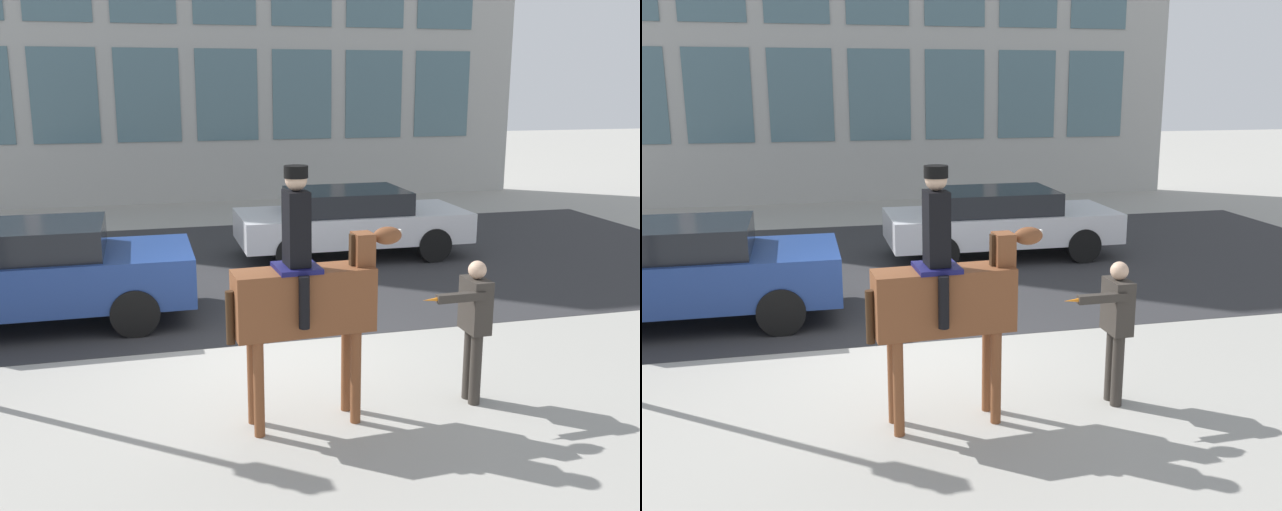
{
  "view_description": "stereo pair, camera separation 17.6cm",
  "coord_description": "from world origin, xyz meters",
  "views": [
    {
      "loc": [
        -1.5,
        -8.69,
        3.52
      ],
      "look_at": [
        0.41,
        -1.15,
        1.62
      ],
      "focal_mm": 40.0,
      "sensor_mm": 36.0,
      "label": 1
    },
    {
      "loc": [
        -1.33,
        -8.73,
        3.52
      ],
      "look_at": [
        0.41,
        -1.15,
        1.62
      ],
      "focal_mm": 40.0,
      "sensor_mm": 36.0,
      "label": 2
    }
  ],
  "objects": [
    {
      "name": "ground_plane",
      "position": [
        0.0,
        0.0,
        0.0
      ],
      "size": [
        80.0,
        80.0,
        0.0
      ],
      "primitive_type": "plane",
      "color": "#9E9B93"
    },
    {
      "name": "street_car_near_lane",
      "position": [
        -3.13,
        2.14,
        0.81
      ],
      "size": [
        4.6,
        1.97,
        1.52
      ],
      "color": "navy",
      "rests_on": "ground_plane"
    },
    {
      "name": "road_surface",
      "position": [
        0.0,
        4.75,
        0.0
      ],
      "size": [
        20.69,
        8.5,
        0.01
      ],
      "color": "#2D2D30",
      "rests_on": "ground_plane"
    },
    {
      "name": "mounted_horse_lead",
      "position": [
        0.08,
        -1.92,
        1.42
      ],
      "size": [
        1.87,
        0.65,
        2.73
      ],
      "rotation": [
        0.0,
        0.0,
        0.05
      ],
      "color": "brown",
      "rests_on": "ground_plane"
    },
    {
      "name": "street_car_far_lane",
      "position": [
        2.67,
        5.16,
        0.75
      ],
      "size": [
        4.68,
        2.06,
        1.39
      ],
      "color": "silver",
      "rests_on": "ground_plane"
    },
    {
      "name": "pedestrian_bystander",
      "position": [
        1.98,
        -1.87,
        0.96
      ],
      "size": [
        0.82,
        0.44,
        1.64
      ],
      "rotation": [
        0.0,
        0.0,
        -3.11
      ],
      "color": "#332D28",
      "rests_on": "ground_plane"
    }
  ]
}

